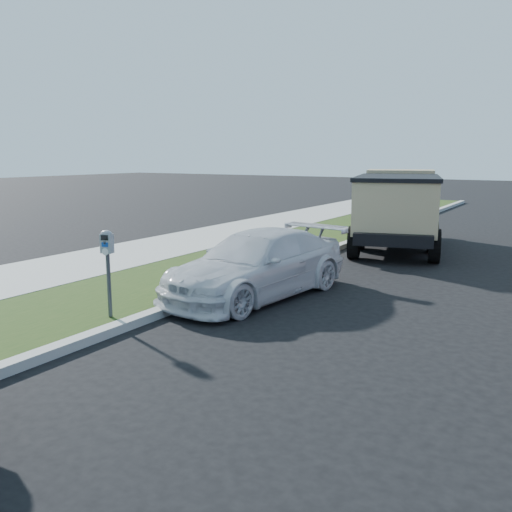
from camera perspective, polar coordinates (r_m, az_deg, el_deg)
The scene contains 5 objects.
ground at distance 8.81m, azimuth 4.45°, elevation -8.31°, with size 120.00×120.00×0.00m, color black.
streetside at distance 13.55m, azimuth -12.97°, elevation -1.53°, with size 6.12×50.00×0.15m.
parking_meter at distance 9.36m, azimuth -15.37°, elevation 0.15°, with size 0.23×0.18×1.49m.
white_wagon at distance 11.03m, azimuth 0.16°, elevation -0.84°, with size 1.86×4.57×1.33m, color silver.
dump_truck at distance 17.49m, azimuth 14.70°, elevation 5.24°, with size 3.71×6.37×2.36m.
Camera 1 is at (3.74, -7.45, 2.85)m, focal length 38.00 mm.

